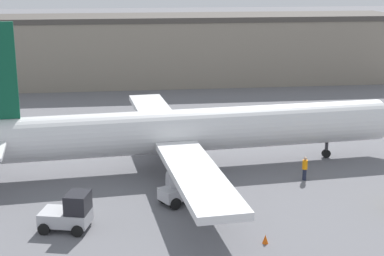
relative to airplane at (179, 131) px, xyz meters
The scene contains 7 objects.
ground_plane 3.29m from the airplane, ahead, with size 400.00×400.00×0.00m, color slate.
terminal_building 36.78m from the airplane, 89.30° to the left, with size 67.19×10.44×9.37m.
airplane is the anchor object (origin of this frame).
ground_crew_worker 10.20m from the airplane, 23.20° to the right, with size 0.41×0.41×1.84m.
baggage_tug 13.33m from the airplane, 126.43° to the right, with size 3.36×2.81×2.39m.
pushback_tug 7.23m from the airplane, 90.67° to the right, with size 3.80×3.09×2.39m.
safety_cone_near 14.73m from the airplane, 75.49° to the right, with size 0.36×0.36×0.55m.
Camera 1 is at (-5.60, -44.68, 15.53)m, focal length 55.00 mm.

